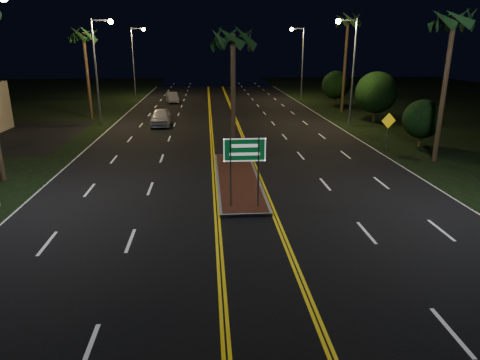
{
  "coord_description": "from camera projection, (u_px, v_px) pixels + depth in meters",
  "views": [
    {
      "loc": [
        -1.55,
        -14.7,
        6.96
      ],
      "look_at": [
        -0.33,
        1.13,
        1.9
      ],
      "focal_mm": 32.0,
      "sensor_mm": 36.0,
      "label": 1
    }
  ],
  "objects": [
    {
      "name": "palm_right_far",
      "position": [
        348.0,
        21.0,
        42.86
      ],
      "size": [
        2.4,
        2.4,
        10.3
      ],
      "color": "#382819",
      "rests_on": "ground"
    },
    {
      "name": "streetlight_left_far",
      "position": [
        136.0,
        55.0,
        55.5
      ],
      "size": [
        1.91,
        0.44,
        9.0
      ],
      "color": "gray",
      "rests_on": "ground"
    },
    {
      "name": "car_near",
      "position": [
        161.0,
        116.0,
        38.1
      ],
      "size": [
        2.32,
        5.18,
        1.71
      ],
      "primitive_type": "imported",
      "rotation": [
        0.0,
        0.0,
        0.02
      ],
      "color": "silver",
      "rests_on": "ground"
    },
    {
      "name": "palm_right_near",
      "position": [
        454.0,
        21.0,
        24.12
      ],
      "size": [
        2.4,
        2.4,
        9.3
      ],
      "color": "#382819",
      "rests_on": "ground"
    },
    {
      "name": "car_far",
      "position": [
        172.0,
        97.0,
        53.27
      ],
      "size": [
        2.54,
        4.55,
        1.43
      ],
      "primitive_type": "imported",
      "rotation": [
        0.0,
        0.0,
        0.17
      ],
      "color": "#ACAFB6",
      "rests_on": "ground"
    },
    {
      "name": "warning_sign",
      "position": [
        388.0,
        126.0,
        29.23
      ],
      "size": [
        1.04,
        0.17,
        2.5
      ],
      "rotation": [
        0.0,
        0.0,
        0.14
      ],
      "color": "gray",
      "rests_on": "ground"
    },
    {
      "name": "palm_median",
      "position": [
        233.0,
        38.0,
        23.96
      ],
      "size": [
        2.4,
        2.4,
        8.3
      ],
      "color": "#382819",
      "rests_on": "ground"
    },
    {
      "name": "shrub_near",
      "position": [
        423.0,
        119.0,
        29.9
      ],
      "size": [
        2.7,
        2.7,
        3.3
      ],
      "color": "#382819",
      "rests_on": "ground"
    },
    {
      "name": "shrub_mid",
      "position": [
        376.0,
        92.0,
        39.2
      ],
      "size": [
        3.78,
        3.78,
        4.62
      ],
      "color": "#382819",
      "rests_on": "ground"
    },
    {
      "name": "median_island",
      "position": [
        238.0,
        179.0,
        22.82
      ],
      "size": [
        2.25,
        10.25,
        0.17
      ],
      "color": "gray",
      "rests_on": "ground"
    },
    {
      "name": "ground",
      "position": [
        251.0,
        236.0,
        16.2
      ],
      "size": [
        120.0,
        120.0,
        0.0
      ],
      "primitive_type": "plane",
      "color": "black",
      "rests_on": "ground"
    },
    {
      "name": "shrub_far",
      "position": [
        336.0,
        85.0,
        50.7
      ],
      "size": [
        3.24,
        3.24,
        3.96
      ],
      "color": "#382819",
      "rests_on": "ground"
    },
    {
      "name": "highway_sign",
      "position": [
        245.0,
        157.0,
        18.12
      ],
      "size": [
        1.8,
        0.08,
        3.2
      ],
      "color": "gray",
      "rests_on": "ground"
    },
    {
      "name": "streetlight_right_far",
      "position": [
        300.0,
        55.0,
        55.16
      ],
      "size": [
        1.91,
        0.44,
        9.0
      ],
      "color": "gray",
      "rests_on": "ground"
    },
    {
      "name": "streetlight_left_mid",
      "position": [
        99.0,
        60.0,
        36.5
      ],
      "size": [
        1.91,
        0.44,
        9.0
      ],
      "color": "gray",
      "rests_on": "ground"
    },
    {
      "name": "palm_left_far",
      "position": [
        83.0,
        35.0,
        39.5
      ],
      "size": [
        2.4,
        2.4,
        8.8
      ],
      "color": "#382819",
      "rests_on": "ground"
    },
    {
      "name": "streetlight_right_mid",
      "position": [
        350.0,
        60.0,
        36.16
      ],
      "size": [
        1.91,
        0.44,
        9.0
      ],
      "color": "gray",
      "rests_on": "ground"
    }
  ]
}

